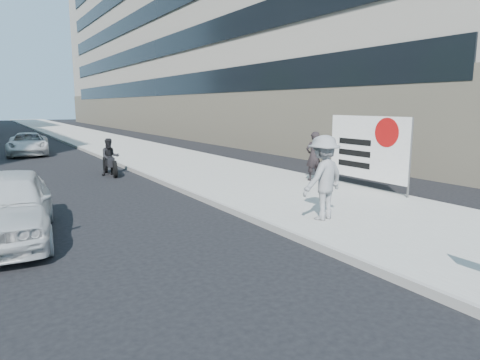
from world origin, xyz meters
TOP-DOWN VIEW (x-y plane):
  - ground at (0.00, 0.00)m, footprint 160.00×160.00m
  - near_sidewalk at (4.00, 20.00)m, footprint 5.00×120.00m
  - near_building at (17.00, 32.00)m, footprint 14.00×70.00m
  - jogger at (2.64, 1.16)m, footprint 1.33×0.92m
  - pedestrian_woman at (5.80, 5.07)m, footprint 0.65×0.48m
  - protest_banner at (6.18, 3.10)m, footprint 0.08×3.06m
  - white_sedan_near at (-3.44, 3.65)m, footprint 2.22×4.32m
  - white_sedan_far at (-1.50, 19.83)m, footprint 2.49×4.51m
  - motorcycle at (0.45, 10.63)m, footprint 0.76×2.05m

SIDE VIEW (x-z plane):
  - ground at x=0.00m, z-range 0.00..0.00m
  - near_sidewalk at x=4.00m, z-range 0.00..0.15m
  - white_sedan_far at x=-1.50m, z-range 0.00..1.19m
  - motorcycle at x=0.45m, z-range -0.08..1.35m
  - white_sedan_near at x=-3.44m, z-range 0.00..1.41m
  - pedestrian_woman at x=5.80m, z-range 0.15..1.80m
  - jogger at x=2.64m, z-range 0.15..2.03m
  - protest_banner at x=6.18m, z-range 0.30..2.50m
  - near_building at x=17.00m, z-range 0.00..20.00m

